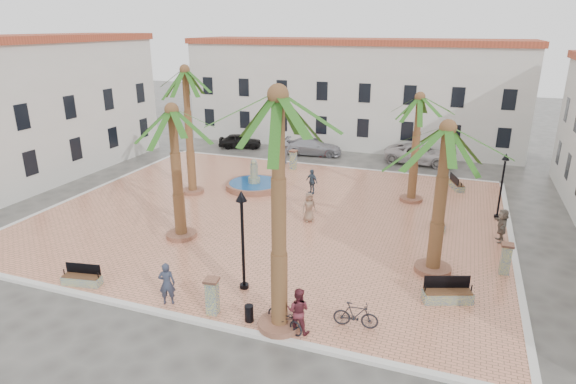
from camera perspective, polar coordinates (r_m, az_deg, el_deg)
name	(u,v)px	position (r m, az deg, el deg)	size (l,w,h in m)	color
ground	(272,216)	(28.38, -1.90, -2.83)	(120.00, 120.00, 0.00)	#56544F
plaza	(272,215)	(28.35, -1.90, -2.68)	(26.00, 22.00, 0.15)	#E38D6A
kerb_n	(324,166)	(38.22, 4.27, 3.10)	(26.30, 0.30, 0.16)	silver
kerb_s	(166,314)	(19.71, -14.28, -13.83)	(26.30, 0.30, 0.16)	silver
kerb_e	(513,248)	(26.73, 25.08, -5.99)	(0.30, 22.30, 0.16)	silver
kerb_w	(94,190)	(35.08, -22.01, 0.23)	(0.30, 22.30, 0.16)	silver
building_north	(352,92)	(45.84, 7.60, 11.66)	(30.40, 7.40, 9.50)	silver
building_west	(14,112)	(38.23, -29.75, 8.25)	(6.40, 24.40, 10.00)	silver
fountain	(254,184)	(32.74, -4.01, 0.97)	(3.90, 3.90, 2.01)	#995E47
palm_nw	(186,83)	(30.88, -12.04, 12.47)	(4.69, 4.69, 8.24)	#995E47
palm_sw	(173,127)	(24.10, -13.48, 7.54)	(5.11, 5.11, 7.00)	#995E47
palm_s	(278,123)	(15.31, -1.18, 8.13)	(5.12, 5.12, 8.78)	#995E47
palm_e	(446,148)	(20.89, 18.20, 4.98)	(5.29, 5.29, 6.89)	#995E47
palm_ne	(419,110)	(29.93, 15.26, 9.38)	(4.59, 4.59, 6.79)	#995E47
bench_s	(82,279)	(22.57, -23.22, -9.45)	(1.74, 0.80, 0.88)	gray
bench_se	(447,295)	(20.61, 18.37, -11.51)	(2.04, 1.24, 1.03)	gray
bench_e	(438,223)	(27.62, 17.36, -3.51)	(0.82, 1.66, 0.84)	gray
bench_ne	(456,185)	(34.40, 19.34, 0.79)	(1.12, 1.86, 0.94)	gray
lamppost_s	(242,224)	(19.43, -5.45, -3.74)	(0.47, 0.47, 4.33)	black
lamppost_e	(503,175)	(29.43, 24.15, 1.89)	(0.41, 0.41, 3.80)	black
bollard_se	(212,296)	(18.88, -8.96, -12.04)	(0.60, 0.60, 1.47)	gray
bollard_n	(293,159)	(36.82, 0.62, 3.89)	(0.58, 0.58, 1.49)	gray
bollard_e	(506,258)	(23.45, 24.40, -7.17)	(0.52, 0.52, 1.44)	gray
litter_bin	(249,313)	(18.51, -4.64, -14.14)	(0.34, 0.34, 0.65)	black
cyclist_a	(167,284)	(19.76, -14.16, -10.47)	(0.65, 0.43, 1.78)	#2B3144
bicycle_a	(285,318)	(17.97, -0.39, -14.69)	(0.61, 1.74, 0.92)	black
cyclist_b	(298,311)	(17.60, 1.21, -13.87)	(0.85, 0.66, 1.75)	maroon
bicycle_b	(356,315)	(18.21, 8.04, -14.24)	(0.47, 1.66, 0.99)	black
pedestrian_fountain_a	(309,207)	(26.92, 2.50, -1.80)	(0.83, 0.54, 1.69)	#8A6B56
pedestrian_fountain_b	(312,181)	(31.40, 2.83, 1.25)	(0.97, 0.40, 1.65)	#364657
pedestrian_north	(286,153)	(38.32, -0.27, 4.66)	(1.14, 0.65, 1.76)	#525358
pedestrian_east	(502,225)	(26.70, 24.03, -3.64)	(1.63, 0.52, 1.76)	#6A5D51
car_black	(240,141)	(44.26, -5.70, 6.05)	(1.54, 3.83, 1.31)	black
car_red	(311,147)	(41.88, 2.76, 5.33)	(1.33, 3.80, 1.25)	#B70B17
car_silver	(313,147)	(41.70, 3.00, 5.39)	(1.99, 4.90, 1.42)	#9E9EA6
car_white	(420,154)	(40.38, 15.32, 4.35)	(2.55, 5.52, 1.54)	beige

